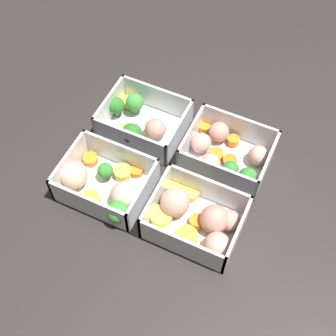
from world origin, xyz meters
name	(u,v)px	position (x,y,z in m)	size (l,w,h in m)	color
ground_plane	(168,174)	(0.00, 0.00, 0.00)	(4.00, 4.00, 0.00)	#282321
container_near_left	(105,186)	(-0.08, -0.08, 0.02)	(0.17, 0.13, 0.06)	white
container_near_right	(197,218)	(0.09, -0.07, 0.02)	(0.17, 0.14, 0.06)	white
container_far_left	(140,121)	(-0.09, 0.07, 0.02)	(0.16, 0.13, 0.06)	white
container_far_right	(226,153)	(0.08, 0.07, 0.02)	(0.16, 0.13, 0.06)	white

